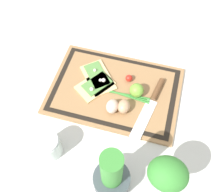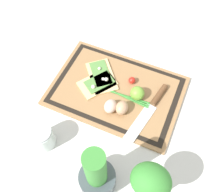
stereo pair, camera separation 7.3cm
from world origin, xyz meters
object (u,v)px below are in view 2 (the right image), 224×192
pizza_slice_far (98,83)px  sauce_jar (42,138)px  lime (138,93)px  herb_pot (97,175)px  cherry_tomato_red (132,80)px  pizza_slice_near (102,76)px  herb_glass (149,184)px  egg_brown (122,108)px  knife (154,103)px  egg_pink (110,106)px

pizza_slice_far → sauce_jar: 0.30m
lime → herb_pot: herb_pot is taller
cherry_tomato_red → pizza_slice_far: bearing=27.0°
lime → herb_pot: bearing=89.6°
pizza_slice_near → herb_pot: herb_pot is taller
herb_glass → lime: bearing=-65.2°
herb_pot → pizza_slice_near: bearing=-66.9°
egg_brown → sauce_jar: bearing=46.6°
egg_brown → knife: bearing=-143.0°
egg_brown → sauce_jar: 0.30m
egg_pink → cherry_tomato_red: bearing=-101.2°
cherry_tomato_red → sauce_jar: size_ratio=0.31×
egg_pink → lime: size_ratio=1.03×
pizza_slice_far → knife: 0.23m
pizza_slice_far → herb_pot: 0.38m
pizza_slice_near → egg_pink: size_ratio=3.27×
pizza_slice_far → sauce_jar: (0.07, 0.29, 0.02)m
herb_pot → herb_glass: size_ratio=1.20×
knife → cherry_tomato_red: 0.13m
sauce_jar → cherry_tomato_red: bearing=-118.7°
cherry_tomato_red → herb_glass: (-0.19, 0.37, 0.09)m
pizza_slice_far → herb_glass: bearing=134.9°
knife → egg_pink: size_ratio=4.89×
pizza_slice_near → pizza_slice_far: same height
egg_pink → sauce_jar: sauce_jar is taller
herb_glass → cherry_tomato_red: bearing=-62.9°
pizza_slice_far → herb_glass: (-0.31, 0.31, 0.10)m
lime → pizza_slice_near: bearing=-10.6°
lime → herb_pot: size_ratio=0.22×
egg_brown → herb_pot: herb_pot is taller
egg_pink → sauce_jar: (0.16, 0.21, 0.00)m
pizza_slice_far → pizza_slice_near: bearing=-87.3°
lime → cherry_tomato_red: lime is taller
pizza_slice_near → egg_brown: (-0.13, 0.11, 0.02)m
pizza_slice_near → cherry_tomato_red: size_ratio=6.59×
herb_pot → herb_glass: herb_pot is taller
knife → herb_glass: (-0.08, 0.31, 0.10)m
sauce_jar → lime: bearing=-128.2°
pizza_slice_near → cherry_tomato_red: cherry_tomato_red is taller
herb_pot → sauce_jar: herb_pot is taller
egg_pink → herb_pot: herb_pot is taller
egg_brown → lime: bearing=-110.4°
cherry_tomato_red → egg_pink: bearing=78.8°
pizza_slice_near → lime: lime is taller
pizza_slice_near → lime: size_ratio=3.37×
egg_brown → lime: lime is taller
herb_pot → pizza_slice_far: bearing=-64.8°
pizza_slice_far → egg_pink: size_ratio=3.00×
pizza_slice_far → herb_pot: (-0.16, 0.34, 0.07)m
egg_brown → egg_pink: size_ratio=1.00×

